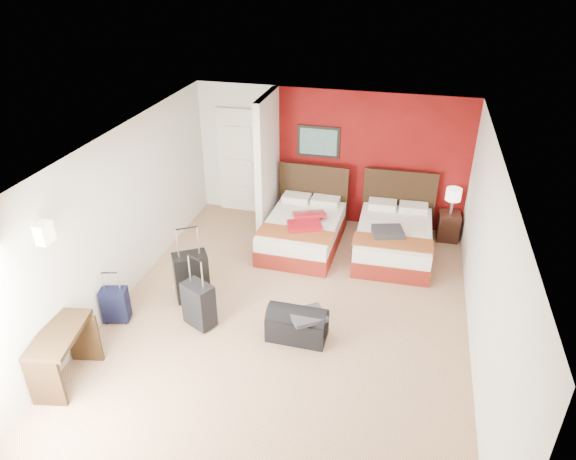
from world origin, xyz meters
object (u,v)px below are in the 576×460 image
(suitcase_black, at_px, (192,278))
(suitcase_charcoal, at_px, (199,306))
(suitcase_navy, at_px, (116,306))
(bed_right, at_px, (393,241))
(table_lamp, at_px, (452,201))
(red_suitcase_open, at_px, (307,221))
(nightstand, at_px, (448,226))
(bed_left, at_px, (302,233))
(duffel_bag, at_px, (297,325))
(desk, at_px, (65,357))

(suitcase_black, distance_m, suitcase_charcoal, 0.65)
(suitcase_black, height_order, suitcase_navy, suitcase_black)
(suitcase_black, relative_size, suitcase_charcoal, 1.16)
(bed_right, xyz_separation_m, table_lamp, (0.92, 0.80, 0.49))
(red_suitcase_open, bearing_deg, table_lamp, 1.42)
(nightstand, xyz_separation_m, suitcase_charcoal, (-3.39, -3.35, 0.06))
(nightstand, distance_m, suitcase_navy, 5.78)
(bed_left, height_order, bed_right, bed_right)
(bed_left, height_order, nightstand, bed_left)
(red_suitcase_open, distance_m, suitcase_black, 2.26)
(red_suitcase_open, height_order, suitcase_navy, red_suitcase_open)
(duffel_bag, bearing_deg, bed_right, 67.25)
(bed_right, relative_size, suitcase_black, 2.39)
(bed_right, bearing_deg, table_lamp, 39.96)
(suitcase_charcoal, height_order, desk, desk)
(duffel_bag, bearing_deg, suitcase_black, 165.29)
(bed_right, xyz_separation_m, red_suitcase_open, (-1.46, -0.20, 0.31))
(suitcase_black, bearing_deg, suitcase_charcoal, -90.66)
(bed_left, relative_size, red_suitcase_open, 2.31)
(suitcase_charcoal, relative_size, duffel_bag, 0.80)
(suitcase_charcoal, distance_m, suitcase_navy, 1.19)
(nightstand, relative_size, suitcase_navy, 1.03)
(suitcase_navy, xyz_separation_m, desk, (0.04, -1.19, 0.13))
(suitcase_black, bearing_deg, bed_left, 24.34)
(desk, bearing_deg, duffel_bag, 19.47)
(nightstand, xyz_separation_m, suitcase_black, (-3.73, -2.80, 0.11))
(bed_right, bearing_deg, desk, -133.39)
(nightstand, bearing_deg, bed_right, -141.06)
(red_suitcase_open, distance_m, nightstand, 2.60)
(table_lamp, bearing_deg, suitcase_charcoal, -135.38)
(suitcase_charcoal, height_order, suitcase_navy, suitcase_charcoal)
(nightstand, distance_m, table_lamp, 0.49)
(duffel_bag, height_order, desk, desk)
(bed_right, distance_m, nightstand, 1.22)
(bed_right, xyz_separation_m, desk, (-3.61, -3.94, 0.11))
(bed_left, relative_size, bed_right, 1.00)
(nightstand, relative_size, suitcase_black, 0.70)
(bed_right, xyz_separation_m, suitcase_navy, (-3.65, -2.75, -0.02))
(bed_right, xyz_separation_m, suitcase_charcoal, (-2.47, -2.55, 0.05))
(bed_right, relative_size, table_lamp, 3.72)
(red_suitcase_open, bearing_deg, suitcase_black, -148.06)
(bed_right, bearing_deg, bed_left, -177.27)
(bed_right, height_order, suitcase_navy, bed_right)
(suitcase_navy, relative_size, duffel_bag, 0.63)
(table_lamp, xyz_separation_m, suitcase_black, (-3.73, -2.80, -0.38))
(table_lamp, distance_m, suitcase_charcoal, 4.79)
(red_suitcase_open, bearing_deg, nightstand, 1.42)
(suitcase_black, bearing_deg, red_suitcase_open, 20.82)
(red_suitcase_open, xyz_separation_m, nightstand, (2.38, 0.99, -0.32))
(suitcase_black, bearing_deg, duffel_bag, -48.18)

